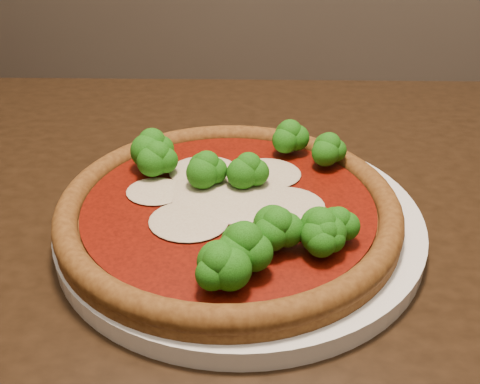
# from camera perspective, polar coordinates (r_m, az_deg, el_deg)

# --- Properties ---
(dining_table) EXTENTS (1.22, 0.98, 0.75)m
(dining_table) POSITION_cam_1_polar(r_m,az_deg,el_deg) (0.57, 1.56, -12.44)
(dining_table) COLOR black
(dining_table) RESTS_ON floor
(plate) EXTENTS (0.33, 0.33, 0.02)m
(plate) POSITION_cam_1_polar(r_m,az_deg,el_deg) (0.50, 0.00, -3.02)
(plate) COLOR silver
(plate) RESTS_ON dining_table
(pizza) EXTENTS (0.31, 0.31, 0.06)m
(pizza) POSITION_cam_1_polar(r_m,az_deg,el_deg) (0.48, -0.80, -1.12)
(pizza) COLOR brown
(pizza) RESTS_ON plate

